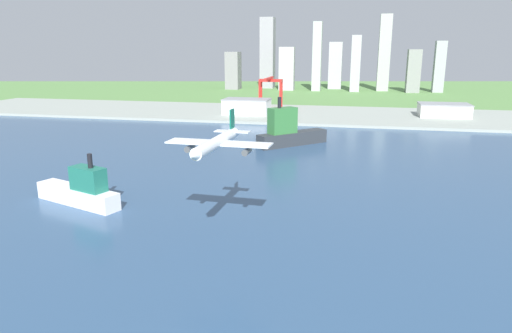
# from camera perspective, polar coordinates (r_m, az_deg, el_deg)

# --- Properties ---
(ground_plane) EXTENTS (2400.00, 2400.00, 0.00)m
(ground_plane) POSITION_cam_1_polar(r_m,az_deg,el_deg) (301.56, 4.53, 1.36)
(ground_plane) COLOR #5B8B48
(water_bay) EXTENTS (840.00, 360.00, 0.15)m
(water_bay) POSITION_cam_1_polar(r_m,az_deg,el_deg) (244.10, 2.58, -1.72)
(water_bay) COLOR #2D4C70
(water_bay) RESTS_ON ground
(industrial_pier) EXTENTS (840.00, 140.00, 2.50)m
(industrial_pier) POSITION_cam_1_polar(r_m,az_deg,el_deg) (487.37, 7.66, 6.42)
(industrial_pier) COLOR #979F96
(industrial_pier) RESTS_ON ground
(airplane_landing) EXTENTS (36.77, 42.73, 13.00)m
(airplane_landing) POSITION_cam_1_polar(r_m,az_deg,el_deg) (155.08, -4.92, 2.95)
(airplane_landing) COLOR white
(ferry_boat) EXTENTS (46.32, 23.27, 24.40)m
(ferry_boat) POSITION_cam_1_polar(r_m,az_deg,el_deg) (218.15, -21.00, -2.83)
(ferry_boat) COLOR white
(ferry_boat) RESTS_ON water_bay
(container_barge) EXTENTS (47.19, 47.53, 35.41)m
(container_barge) POSITION_cam_1_polar(r_m,az_deg,el_deg) (330.62, 4.10, 4.32)
(container_barge) COLOR #2D3338
(container_barge) RESTS_ON water_bay
(port_crane_red) EXTENTS (26.49, 45.45, 34.74)m
(port_crane_red) POSITION_cam_1_polar(r_m,az_deg,el_deg) (532.42, 1.80, 10.11)
(port_crane_red) COLOR red
(port_crane_red) RESTS_ON industrial_pier
(warehouse_main) EXTENTS (47.44, 30.02, 15.61)m
(warehouse_main) POSITION_cam_1_polar(r_m,az_deg,el_deg) (479.99, -1.15, 7.52)
(warehouse_main) COLOR white
(warehouse_main) RESTS_ON industrial_pier
(warehouse_annex) EXTENTS (48.57, 32.31, 13.00)m
(warehouse_annex) POSITION_cam_1_polar(r_m,az_deg,el_deg) (496.39, 22.35, 6.52)
(warehouse_annex) COLOR silver
(warehouse_annex) RESTS_ON industrial_pier
(distant_skyline) EXTENTS (359.35, 68.72, 123.18)m
(distant_skyline) POSITION_cam_1_polar(r_m,az_deg,el_deg) (803.36, 8.59, 12.79)
(distant_skyline) COLOR gray
(distant_skyline) RESTS_ON ground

